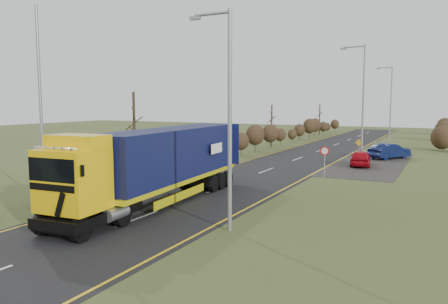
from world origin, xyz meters
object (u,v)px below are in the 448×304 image
speed_sign (325,156)px  car_red_hatchback (361,158)px  lorry (159,161)px  car_blue_sedan (389,151)px  streetlight_near (227,111)px

speed_sign → car_red_hatchback: bearing=80.9°
lorry → car_red_hatchback: bearing=66.0°
speed_sign → car_blue_sedan: bearing=78.4°
streetlight_near → speed_sign: size_ratio=3.98×
lorry → car_blue_sedan: 26.68m
lorry → car_blue_sedan: lorry is taller
lorry → streetlight_near: bearing=-30.3°
lorry → car_red_hatchback: lorry is taller
car_red_hatchback → car_blue_sedan: size_ratio=0.89×
speed_sign → streetlight_near: bearing=-91.7°
car_blue_sedan → speed_sign: bearing=110.7°
car_blue_sedan → speed_sign: size_ratio=1.95×
streetlight_near → speed_sign: (0.42, 14.33, -3.41)m
car_red_hatchback → streetlight_near: size_ratio=0.44×
lorry → streetlight_near: streetlight_near is taller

